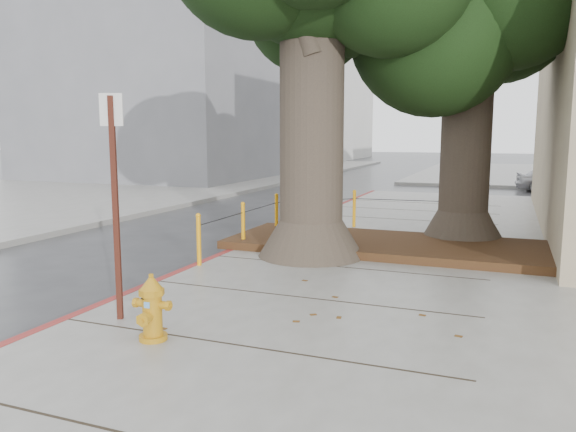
{
  "coord_description": "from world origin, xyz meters",
  "views": [
    {
      "loc": [
        3.18,
        -7.36,
        2.49
      ],
      "look_at": [
        -0.28,
        1.42,
        1.1
      ],
      "focal_mm": 35.0,
      "sensor_mm": 36.0,
      "label": 1
    }
  ],
  "objects_px": {
    "signpost": "(115,194)",
    "car_dark": "(192,168)",
    "car_silver": "(557,179)",
    "fire_hydrant": "(152,308)"
  },
  "relations": [
    {
      "from": "car_silver",
      "to": "car_dark",
      "type": "xyz_separation_m",
      "value": [
        -17.72,
        -0.61,
        0.09
      ]
    },
    {
      "from": "car_silver",
      "to": "car_dark",
      "type": "relative_size",
      "value": 0.74
    },
    {
      "from": "car_dark",
      "to": "car_silver",
      "type": "bearing_deg",
      "value": -2.72
    },
    {
      "from": "fire_hydrant",
      "to": "car_silver",
      "type": "height_order",
      "value": "car_silver"
    },
    {
      "from": "fire_hydrant",
      "to": "car_silver",
      "type": "relative_size",
      "value": 0.23
    },
    {
      "from": "car_dark",
      "to": "fire_hydrant",
      "type": "bearing_deg",
      "value": -64.65
    },
    {
      "from": "fire_hydrant",
      "to": "signpost",
      "type": "xyz_separation_m",
      "value": [
        -0.82,
        0.47,
        1.22
      ]
    },
    {
      "from": "car_silver",
      "to": "fire_hydrant",
      "type": "bearing_deg",
      "value": 160.47
    },
    {
      "from": "signpost",
      "to": "car_dark",
      "type": "relative_size",
      "value": 0.63
    },
    {
      "from": "signpost",
      "to": "car_dark",
      "type": "distance_m",
      "value": 23.35
    }
  ]
}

